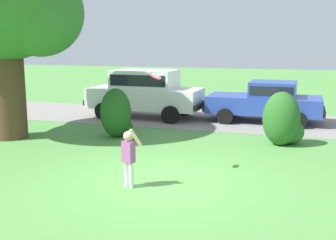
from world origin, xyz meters
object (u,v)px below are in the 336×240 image
at_px(oak_tree_large, 7,2).
at_px(parked_suv, 145,91).
at_px(frisbee, 155,76).
at_px(child_thrower, 129,154).
at_px(parked_sedan, 267,100).

bearing_deg(oak_tree_large, parked_suv, 58.03).
bearing_deg(frisbee, oak_tree_large, 156.77).
xyz_separation_m(parked_suv, child_thrower, (2.54, -7.88, -0.36)).
bearing_deg(child_thrower, parked_suv, 107.86).
bearing_deg(parked_suv, frisbee, -67.91).
xyz_separation_m(oak_tree_large, frisbee, (5.61, -2.41, -1.94)).
distance_m(child_thrower, frisbee, 1.87).
bearing_deg(parked_sedan, frisbee, -104.95).
bearing_deg(frisbee, parked_suv, 112.09).
distance_m(parked_sedan, child_thrower, 8.58).
distance_m(parked_sedan, parked_suv, 4.78).
bearing_deg(parked_sedan, parked_suv, -175.19).
distance_m(parked_sedan, frisbee, 7.70).
relative_size(child_thrower, frisbee, 4.58).
height_order(oak_tree_large, frisbee, oak_tree_large).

